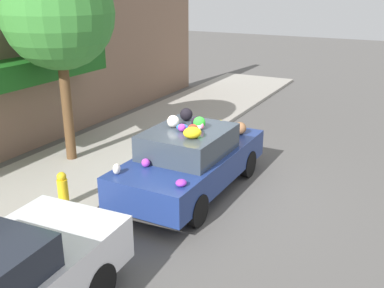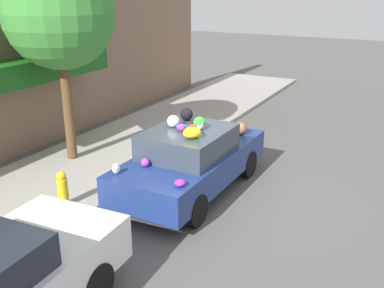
% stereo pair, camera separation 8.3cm
% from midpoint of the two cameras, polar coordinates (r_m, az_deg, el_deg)
% --- Properties ---
extents(ground_plane, '(60.00, 60.00, 0.00)m').
position_cam_midpoint_polar(ground_plane, '(9.60, -0.08, -5.82)').
color(ground_plane, '#565451').
extents(sidewalk_curb, '(24.00, 3.20, 0.11)m').
position_cam_midpoint_polar(sidewalk_curb, '(11.01, -12.58, -2.56)').
color(sidewalk_curb, '#9E998E').
rests_on(sidewalk_curb, ground).
extents(building_facade, '(18.00, 1.20, 4.61)m').
position_cam_midpoint_polar(building_facade, '(11.96, -21.52, 9.52)').
color(building_facade, '#846651').
rests_on(building_facade, ground).
extents(street_tree, '(2.51, 2.51, 4.68)m').
position_cam_midpoint_polar(street_tree, '(10.67, -16.32, 15.63)').
color(street_tree, brown).
rests_on(street_tree, sidewalk_curb).
extents(fire_hydrant, '(0.20, 0.20, 0.70)m').
position_cam_midpoint_polar(fire_hydrant, '(8.91, -15.84, -5.50)').
color(fire_hydrant, gold).
rests_on(fire_hydrant, sidewalk_curb).
extents(art_car, '(4.02, 1.74, 1.67)m').
position_cam_midpoint_polar(art_car, '(9.25, 0.17, -1.87)').
color(art_car, navy).
rests_on(art_car, ground).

